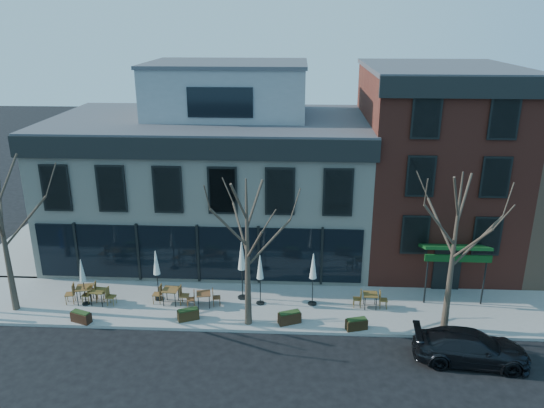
{
  "coord_description": "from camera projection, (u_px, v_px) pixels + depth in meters",
  "views": [
    {
      "loc": [
        5.22,
        -25.32,
        13.6
      ],
      "look_at": [
        3.79,
        2.0,
        4.0
      ],
      "focal_mm": 35.0,
      "sensor_mm": 36.0,
      "label": 1
    }
  ],
  "objects": [
    {
      "name": "tree_mid",
      "position": [
        248.0,
        252.0,
        23.54
      ],
      "size": [
        3.5,
        3.55,
        7.04
      ],
      "color": "#382B21",
      "rests_on": "sidewalk_front"
    },
    {
      "name": "umbrella_1",
      "position": [
        156.0,
        265.0,
        26.26
      ],
      "size": [
        0.43,
        0.43,
        2.67
      ],
      "color": "black",
      "rests_on": "sidewalk_front"
    },
    {
      "name": "sidewalk_front",
      "position": [
        257.0,
        305.0,
        26.41
      ],
      "size": [
        33.5,
        4.7,
        0.15
      ],
      "primitive_type": "cube",
      "color": "gray",
      "rests_on": "ground"
    },
    {
      "name": "planter_1",
      "position": [
        188.0,
        314.0,
        24.95
      ],
      "size": [
        1.07,
        0.75,
        0.56
      ],
      "color": "#312410",
      "rests_on": "sidewalk_front"
    },
    {
      "name": "tree_right",
      "position": [
        454.0,
        252.0,
        23.02
      ],
      "size": [
        3.72,
        3.77,
        7.48
      ],
      "color": "#382B21",
      "rests_on": "sidewalk_front"
    },
    {
      "name": "umbrella_0",
      "position": [
        82.0,
        273.0,
        25.82
      ],
      "size": [
        0.39,
        0.39,
        2.45
      ],
      "color": "black",
      "rests_on": "sidewalk_front"
    },
    {
      "name": "planter_0",
      "position": [
        81.0,
        317.0,
        24.76
      ],
      "size": [
        1.04,
        0.7,
        0.54
      ],
      "color": "black",
      "rests_on": "sidewalk_front"
    },
    {
      "name": "umbrella_4",
      "position": [
        313.0,
        269.0,
        25.75
      ],
      "size": [
        0.44,
        0.44,
        2.76
      ],
      "color": "black",
      "rests_on": "sidewalk_front"
    },
    {
      "name": "sidewalk_side",
      "position": [
        47.0,
        236.0,
        34.8
      ],
      "size": [
        4.5,
        12.0,
        0.15
      ],
      "primitive_type": "cube",
      "color": "gray",
      "rests_on": "ground"
    },
    {
      "name": "umbrella_3",
      "position": [
        260.0,
        270.0,
        25.83
      ],
      "size": [
        0.43,
        0.43,
        2.66
      ],
      "color": "black",
      "rests_on": "sidewalk_front"
    },
    {
      "name": "umbrella_2",
      "position": [
        242.0,
        259.0,
        26.26
      ],
      "size": [
        0.5,
        0.5,
        3.09
      ],
      "color": "black",
      "rests_on": "sidewalk_front"
    },
    {
      "name": "corner_building",
      "position": [
        213.0,
        175.0,
        31.83
      ],
      "size": [
        18.39,
        10.39,
        11.1
      ],
      "color": "beige",
      "rests_on": "ground"
    },
    {
      "name": "cafe_set_1",
      "position": [
        99.0,
        295.0,
        26.28
      ],
      "size": [
        1.77,
        0.76,
        0.92
      ],
      "color": "brown",
      "rests_on": "sidewalk_front"
    },
    {
      "name": "planter_3",
      "position": [
        356.0,
        324.0,
        24.18
      ],
      "size": [
        1.05,
        0.65,
        0.55
      ],
      "color": "black",
      "rests_on": "sidewalk_front"
    },
    {
      "name": "tree_corner",
      "position": [
        3.0,
        231.0,
        24.61
      ],
      "size": [
        3.93,
        3.98,
        7.92
      ],
      "color": "#382B21",
      "rests_on": "sidewalk_front"
    },
    {
      "name": "planter_2",
      "position": [
        289.0,
        317.0,
        24.66
      ],
      "size": [
        1.13,
        0.79,
        0.59
      ],
      "color": "black",
      "rests_on": "sidewalk_front"
    },
    {
      "name": "cafe_set_2",
      "position": [
        171.0,
        294.0,
        26.29
      ],
      "size": [
        1.87,
        0.78,
        0.98
      ],
      "color": "brown",
      "rests_on": "sidewalk_front"
    },
    {
      "name": "parked_sedan",
      "position": [
        471.0,
        347.0,
        22.0
      ],
      "size": [
        4.87,
        2.36,
        1.37
      ],
      "primitive_type": "imported",
      "rotation": [
        0.0,
        0.0,
        1.47
      ],
      "color": "black",
      "rests_on": "ground"
    },
    {
      "name": "cafe_set_3",
      "position": [
        204.0,
        298.0,
        26.05
      ],
      "size": [
        1.74,
        0.79,
        0.89
      ],
      "color": "brown",
      "rests_on": "sidewalk_front"
    },
    {
      "name": "cafe_set_0",
      "position": [
        85.0,
        293.0,
        26.41
      ],
      "size": [
        2.0,
        0.92,
        1.03
      ],
      "color": "brown",
      "rests_on": "sidewalk_front"
    },
    {
      "name": "cafe_set_5",
      "position": [
        370.0,
        299.0,
        25.95
      ],
      "size": [
        1.71,
        0.7,
        0.9
      ],
      "color": "brown",
      "rests_on": "sidewalk_front"
    },
    {
      "name": "red_brick_building",
      "position": [
        432.0,
        163.0,
        30.81
      ],
      "size": [
        8.2,
        11.78,
        11.18
      ],
      "color": "maroon",
      "rests_on": "ground"
    },
    {
      "name": "ground",
      "position": [
        200.0,
        285.0,
        28.62
      ],
      "size": [
        120.0,
        120.0,
        0.0
      ],
      "primitive_type": "plane",
      "color": "black",
      "rests_on": "ground"
    }
  ]
}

